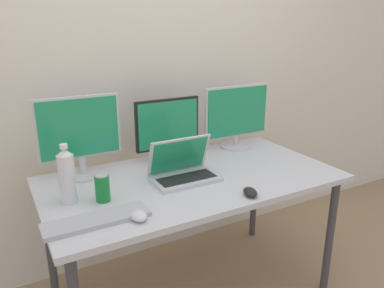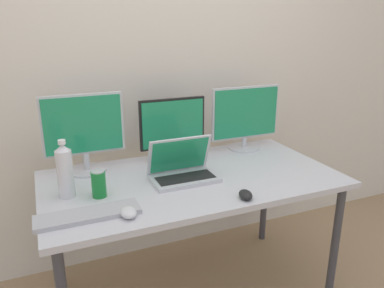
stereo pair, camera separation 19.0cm
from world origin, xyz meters
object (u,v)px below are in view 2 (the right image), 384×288
at_px(work_desk, 192,188).
at_px(keyboard_main, 88,215).
at_px(mouse_by_laptop, 246,195).
at_px(soda_can_near_keyboard, 99,184).
at_px(laptop_silver, 182,169).
at_px(monitor_left, 84,131).
at_px(water_bottle, 65,171).
at_px(monitor_center, 173,129).
at_px(mouse_by_keyboard, 128,213).
at_px(monitor_right, 245,117).

xyz_separation_m(work_desk, keyboard_main, (-0.56, -0.23, 0.07)).
height_order(mouse_by_laptop, soda_can_near_keyboard, soda_can_near_keyboard).
distance_m(laptop_silver, keyboard_main, 0.56).
bearing_deg(soda_can_near_keyboard, laptop_silver, 6.09).
xyz_separation_m(monitor_left, water_bottle, (-0.13, -0.28, -0.10)).
xyz_separation_m(monitor_center, mouse_by_keyboard, (-0.41, -0.58, -0.16)).
distance_m(monitor_left, water_bottle, 0.32).
bearing_deg(mouse_by_laptop, monitor_right, 74.08).
height_order(keyboard_main, soda_can_near_keyboard, soda_can_near_keyboard).
height_order(work_desk, keyboard_main, keyboard_main).
height_order(work_desk, monitor_center, monitor_center).
distance_m(monitor_center, monitor_right, 0.49).
relative_size(mouse_by_keyboard, mouse_by_laptop, 1.02).
xyz_separation_m(monitor_right, mouse_by_keyboard, (-0.90, -0.58, -0.19)).
height_order(laptop_silver, mouse_by_laptop, laptop_silver).
distance_m(monitor_right, keyboard_main, 1.19).
xyz_separation_m(mouse_by_laptop, water_bottle, (-0.75, 0.34, 0.11)).
bearing_deg(monitor_left, monitor_right, 0.36).
relative_size(monitor_left, water_bottle, 1.54).
height_order(monitor_left, laptop_silver, monitor_left).
bearing_deg(monitor_right, work_desk, -148.82).
bearing_deg(water_bottle, monitor_left, 65.16).
bearing_deg(keyboard_main, monitor_right, 26.37).
xyz_separation_m(laptop_silver, keyboard_main, (-0.51, -0.22, -0.04)).
xyz_separation_m(laptop_silver, water_bottle, (-0.57, 0.01, 0.08)).
xyz_separation_m(work_desk, laptop_silver, (-0.06, -0.00, 0.11)).
distance_m(monitor_right, water_bottle, 1.15).
bearing_deg(keyboard_main, water_bottle, 104.29).
bearing_deg(work_desk, mouse_by_laptop, -68.82).
xyz_separation_m(monitor_left, keyboard_main, (-0.07, -0.51, -0.22)).
bearing_deg(monitor_right, water_bottle, -165.63).
xyz_separation_m(monitor_left, laptop_silver, (0.44, -0.29, -0.17)).
bearing_deg(monitor_right, mouse_by_laptop, -119.89).
bearing_deg(keyboard_main, mouse_by_keyboard, -22.39).
distance_m(monitor_right, mouse_by_keyboard, 1.09).
height_order(work_desk, monitor_right, monitor_right).
distance_m(water_bottle, soda_can_near_keyboard, 0.16).
relative_size(monitor_center, soda_can_near_keyboard, 3.10).
bearing_deg(mouse_by_laptop, work_desk, 125.14).
bearing_deg(water_bottle, mouse_by_laptop, -24.32).
height_order(work_desk, monitor_left, monitor_left).
bearing_deg(mouse_by_laptop, mouse_by_keyboard, -170.32).
bearing_deg(water_bottle, monitor_right, 14.37).
height_order(monitor_left, soda_can_near_keyboard, monitor_left).
bearing_deg(laptop_silver, keyboard_main, -156.40).
distance_m(mouse_by_keyboard, mouse_by_laptop, 0.54).
relative_size(monitor_left, mouse_by_laptop, 4.64).
height_order(monitor_left, keyboard_main, monitor_left).
bearing_deg(work_desk, monitor_left, 149.79).
xyz_separation_m(work_desk, monitor_right, (0.49, 0.29, 0.27)).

